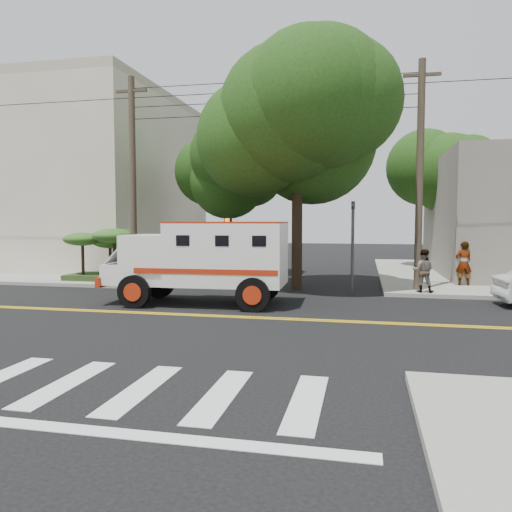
# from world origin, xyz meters

# --- Properties ---
(ground) EXTENTS (100.00, 100.00, 0.00)m
(ground) POSITION_xyz_m (0.00, 0.00, 0.00)
(ground) COLOR black
(ground) RESTS_ON ground
(sidewalk_nw) EXTENTS (17.00, 17.00, 0.15)m
(sidewalk_nw) POSITION_xyz_m (-13.50, 13.50, 0.07)
(sidewalk_nw) COLOR gray
(sidewalk_nw) RESTS_ON ground
(building_left) EXTENTS (16.00, 14.00, 10.00)m
(building_left) POSITION_xyz_m (-15.50, 15.00, 5.15)
(building_left) COLOR #BAB198
(building_left) RESTS_ON sidewalk_nw
(utility_pole_left) EXTENTS (0.28, 0.28, 9.00)m
(utility_pole_left) POSITION_xyz_m (-5.60, 6.00, 4.50)
(utility_pole_left) COLOR #382D23
(utility_pole_left) RESTS_ON ground
(utility_pole_right) EXTENTS (0.28, 0.28, 9.00)m
(utility_pole_right) POSITION_xyz_m (6.30, 6.20, 4.50)
(utility_pole_right) COLOR #382D23
(utility_pole_right) RESTS_ON ground
(tree_main) EXTENTS (6.08, 5.70, 9.85)m
(tree_main) POSITION_xyz_m (1.94, 6.21, 7.20)
(tree_main) COLOR black
(tree_main) RESTS_ON ground
(tree_left) EXTENTS (4.48, 4.20, 7.70)m
(tree_left) POSITION_xyz_m (-2.68, 11.79, 5.73)
(tree_left) COLOR black
(tree_left) RESTS_ON ground
(tree_right) EXTENTS (4.80, 4.50, 8.20)m
(tree_right) POSITION_xyz_m (8.84, 15.77, 6.09)
(tree_right) COLOR black
(tree_right) RESTS_ON ground
(traffic_signal) EXTENTS (0.15, 0.18, 3.60)m
(traffic_signal) POSITION_xyz_m (3.80, 5.60, 2.23)
(traffic_signal) COLOR #3F3F42
(traffic_signal) RESTS_ON ground
(accessibility_sign) EXTENTS (0.45, 0.10, 2.02)m
(accessibility_sign) POSITION_xyz_m (-6.20, 6.17, 1.37)
(accessibility_sign) COLOR #3F3F42
(accessibility_sign) RESTS_ON ground
(palm_planter) EXTENTS (3.52, 2.63, 2.36)m
(palm_planter) POSITION_xyz_m (-7.44, 6.62, 1.65)
(palm_planter) COLOR #1E3314
(palm_planter) RESTS_ON sidewalk_nw
(armored_truck) EXTENTS (6.27, 2.70, 2.82)m
(armored_truck) POSITION_xyz_m (-1.05, 1.98, 1.60)
(armored_truck) COLOR white
(armored_truck) RESTS_ON ground
(pedestrian_a) EXTENTS (0.70, 0.50, 1.84)m
(pedestrian_a) POSITION_xyz_m (8.32, 7.99, 1.07)
(pedestrian_a) COLOR gray
(pedestrian_a) RESTS_ON sidewalk_ne
(pedestrian_b) EXTENTS (0.88, 0.73, 1.63)m
(pedestrian_b) POSITION_xyz_m (6.43, 5.50, 0.96)
(pedestrian_b) COLOR gray
(pedestrian_b) RESTS_ON sidewalk_ne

